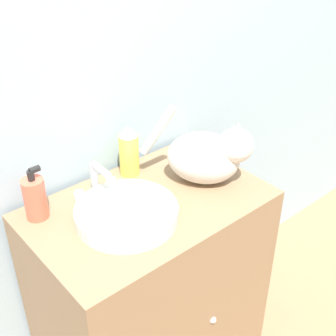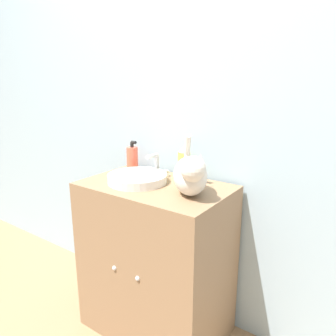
{
  "view_description": "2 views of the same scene",
  "coord_description": "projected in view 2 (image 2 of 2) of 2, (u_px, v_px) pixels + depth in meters",
  "views": [
    {
      "loc": [
        -0.7,
        -0.69,
        1.71
      ],
      "look_at": [
        0.04,
        0.19,
        0.97
      ],
      "focal_mm": 50.0,
      "sensor_mm": 36.0,
      "label": 1
    },
    {
      "loc": [
        0.95,
        -1.0,
        1.35
      ],
      "look_at": [
        0.08,
        0.24,
        0.94
      ],
      "focal_mm": 35.0,
      "sensor_mm": 36.0,
      "label": 2
    }
  ],
  "objects": [
    {
      "name": "sink_basin",
      "position": [
        137.0,
        178.0,
        1.67
      ],
      "size": [
        0.3,
        0.3,
        0.04
      ],
      "color": "silver",
      "rests_on": "vanity_cabinet"
    },
    {
      "name": "faucet",
      "position": [
        156.0,
        166.0,
        1.78
      ],
      "size": [
        0.15,
        0.1,
        0.13
      ],
      "color": "silver",
      "rests_on": "vanity_cabinet"
    },
    {
      "name": "soap_bottle",
      "position": [
        132.0,
        158.0,
        1.91
      ],
      "size": [
        0.07,
        0.07,
        0.17
      ],
      "color": "#EF6047",
      "rests_on": "vanity_cabinet"
    },
    {
      "name": "spray_bottle",
      "position": [
        184.0,
        162.0,
        1.72
      ],
      "size": [
        0.07,
        0.07,
        0.18
      ],
      "color": "#EADB4C",
      "rests_on": "vanity_cabinet"
    },
    {
      "name": "vanity_cabinet",
      "position": [
        156.0,
        259.0,
        1.75
      ],
      "size": [
        0.74,
        0.48,
        0.84
      ],
      "color": "#8C6B4C",
      "rests_on": "ground_plane"
    },
    {
      "name": "cat",
      "position": [
        191.0,
        174.0,
        1.46
      ],
      "size": [
        0.28,
        0.33,
        0.26
      ],
      "rotation": [
        0.0,
        0.0,
        -0.91
      ],
      "color": "silver",
      "rests_on": "vanity_cabinet"
    },
    {
      "name": "wall_back",
      "position": [
        186.0,
        99.0,
        1.75
      ],
      "size": [
        6.0,
        0.05,
        2.5
      ],
      "color": "#9EB7C6",
      "rests_on": "ground_plane"
    }
  ]
}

